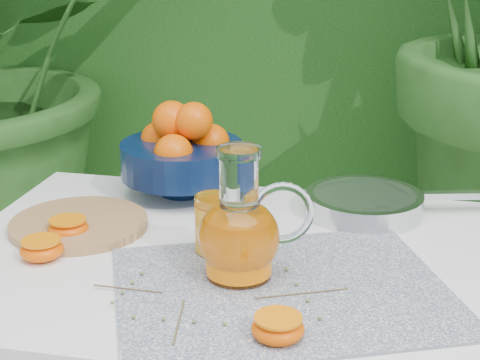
% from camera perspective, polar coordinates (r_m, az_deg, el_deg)
% --- Properties ---
extents(white_table, '(1.00, 0.70, 0.75)m').
position_cam_1_polar(white_table, '(1.30, -0.19, -9.12)').
color(white_table, white).
rests_on(white_table, ground).
extents(placemat, '(0.62, 0.56, 0.00)m').
position_cam_1_polar(placemat, '(1.15, 3.30, -8.51)').
color(placemat, '#0C1C45').
rests_on(placemat, white_table).
extents(cutting_board, '(0.33, 0.33, 0.02)m').
position_cam_1_polar(cutting_board, '(1.40, -12.38, -3.36)').
color(cutting_board, '#AF794F').
rests_on(cutting_board, white_table).
extents(fruit_bowl, '(0.26, 0.26, 0.20)m').
position_cam_1_polar(fruit_bowl, '(1.52, -4.51, 2.23)').
color(fruit_bowl, black).
rests_on(fruit_bowl, white_table).
extents(juice_pitcher, '(0.20, 0.16, 0.21)m').
position_cam_1_polar(juice_pitcher, '(1.15, 0.04, -4.16)').
color(juice_pitcher, white).
rests_on(juice_pitcher, white_table).
extents(juice_tumbler, '(0.09, 0.09, 0.10)m').
position_cam_1_polar(juice_tumbler, '(1.25, -1.96, -3.55)').
color(juice_tumbler, white).
rests_on(juice_tumbler, white_table).
extents(saute_pan, '(0.42, 0.28, 0.04)m').
position_cam_1_polar(saute_pan, '(1.45, 9.75, -1.72)').
color(saute_pan, '#BABABF').
rests_on(saute_pan, white_table).
extents(orange_halves, '(0.52, 0.35, 0.04)m').
position_cam_1_polar(orange_halves, '(1.21, -9.47, -6.39)').
color(orange_halves, '#FF6F02').
rests_on(orange_halves, white_table).
extents(thyme_sprigs, '(0.39, 0.26, 0.01)m').
position_cam_1_polar(thyme_sprigs, '(1.11, -2.57, -9.28)').
color(thyme_sprigs, brown).
rests_on(thyme_sprigs, white_table).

